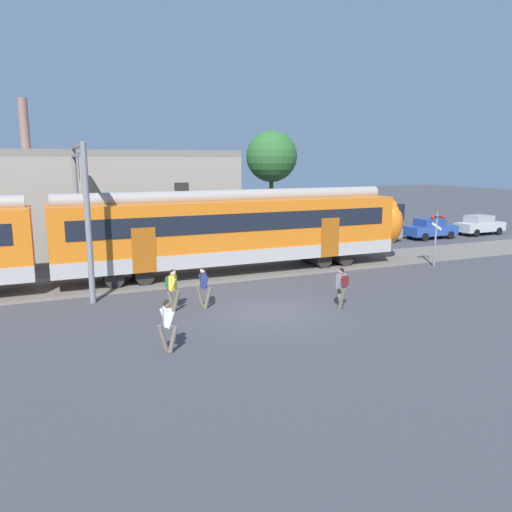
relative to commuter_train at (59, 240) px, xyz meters
name	(u,v)px	position (x,y,z in m)	size (l,w,h in m)	color
ground_plane	(271,313)	(7.25, -7.41, -2.25)	(160.00, 160.00, 0.00)	#424247
track_bed	(3,293)	(-2.48, 0.00, -2.25)	(80.00, 4.40, 0.01)	slate
commuter_train	(59,240)	(0.00, 0.00, 0.00)	(38.05, 3.07, 4.73)	#B2ADA8
pedestrian_white	(167,322)	(2.68, -9.80, -1.29)	(0.63, 0.56, 1.67)	#6B6051
pedestrian_yellow	(172,286)	(3.86, -5.61, -1.26)	(0.56, 0.66, 1.67)	#6B6051
pedestrian_navy	(204,285)	(5.08, -5.76, -1.29)	(0.61, 0.61, 1.67)	#6B6051
pedestrian_grey	(342,284)	(10.08, -7.97, -1.26)	(0.53, 0.70, 1.67)	#6B6051
parked_car_grey	(373,231)	(21.18, 5.23, -1.47)	(4.02, 1.79, 1.54)	gray
parked_car_blue	(430,228)	(26.15, 4.86, -1.47)	(4.03, 1.81, 1.54)	#284799
parked_car_silver	(480,225)	(31.22, 4.95, -1.47)	(4.06, 1.88, 1.54)	#B7BABF
catenary_gantry	(81,194)	(1.08, 0.00, 2.06)	(0.24, 6.64, 6.53)	gray
crossing_signal	(436,231)	(19.25, -3.12, -0.24)	(0.96, 0.21, 3.00)	gray
background_building	(112,204)	(3.32, 7.20, 0.95)	(15.01, 5.00, 9.20)	gray
street_tree_right	(271,157)	(16.00, 11.47, 3.84)	(3.96, 3.96, 8.10)	brown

